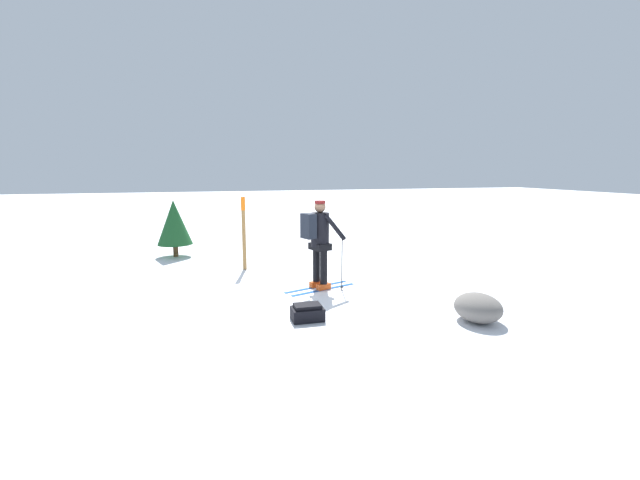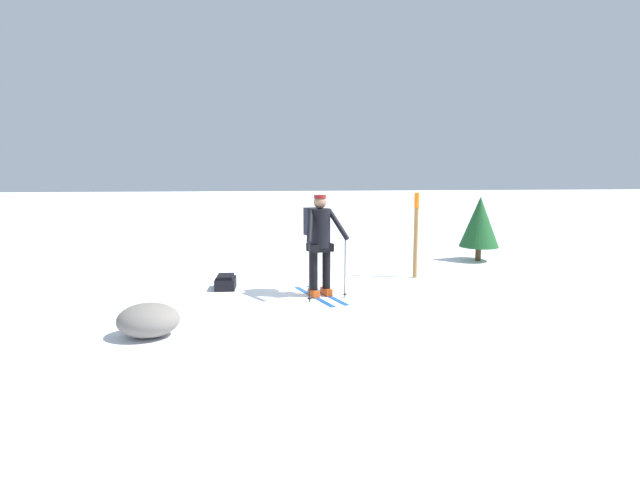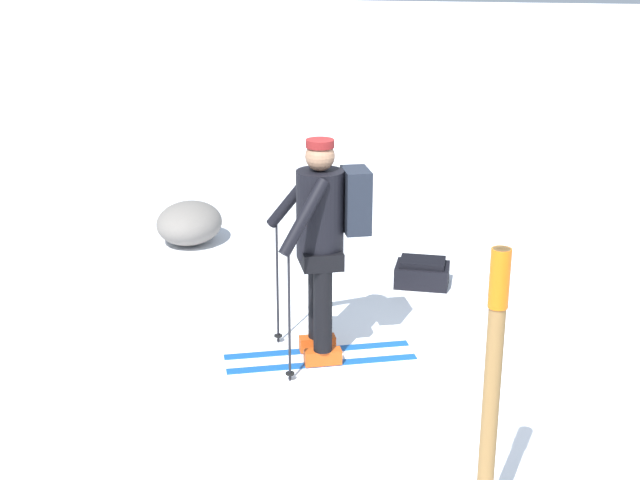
{
  "view_description": "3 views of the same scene",
  "coord_description": "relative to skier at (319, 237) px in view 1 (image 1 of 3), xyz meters",
  "views": [
    {
      "loc": [
        -8.29,
        1.59,
        2.47
      ],
      "look_at": [
        -0.01,
        -0.78,
        1.03
      ],
      "focal_mm": 24.0,
      "sensor_mm": 36.0,
      "label": 1
    },
    {
      "loc": [
        -0.91,
        -9.55,
        2.31
      ],
      "look_at": [
        -0.01,
        -0.78,
        1.03
      ],
      "focal_mm": 28.0,
      "sensor_mm": 36.0,
      "label": 2
    },
    {
      "loc": [
        6.51,
        0.37,
        3.32
      ],
      "look_at": [
        -0.01,
        -0.78,
        1.03
      ],
      "focal_mm": 50.0,
      "sensor_mm": 36.0,
      "label": 3
    }
  ],
  "objects": [
    {
      "name": "ground_plane",
      "position": [
        0.02,
        0.75,
        -1.08
      ],
      "size": [
        80.0,
        80.0,
        0.0
      ],
      "primitive_type": "plane",
      "color": "white"
    },
    {
      "name": "rock_boulder",
      "position": [
        -2.56,
        -1.97,
        -0.85
      ],
      "size": [
        0.85,
        0.72,
        0.47
      ],
      "primitive_type": "ellipsoid",
      "color": "slate",
      "rests_on": "ground_plane"
    },
    {
      "name": "skier",
      "position": [
        0.0,
        0.0,
        0.0
      ],
      "size": [
        0.95,
        1.59,
        1.83
      ],
      "color": "#144C9E",
      "rests_on": "ground_plane"
    },
    {
      "name": "trail_marker",
      "position": [
        2.17,
        1.29,
        -0.04
      ],
      "size": [
        0.11,
        0.11,
        1.8
      ],
      "color": "olive",
      "rests_on": "ground_plane"
    },
    {
      "name": "pine_tree",
      "position": [
        4.3,
        3.01,
        -0.11
      ],
      "size": [
        0.97,
        0.97,
        1.61
      ],
      "color": "#4C331E",
      "rests_on": "ground_plane"
    },
    {
      "name": "dropped_backpack",
      "position": [
        -1.74,
        0.69,
        -0.96
      ],
      "size": [
        0.38,
        0.53,
        0.27
      ],
      "color": "black",
      "rests_on": "ground_plane"
    }
  ]
}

